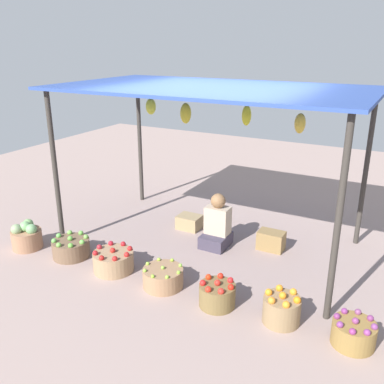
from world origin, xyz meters
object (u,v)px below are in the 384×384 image
object	(u,v)px
vendor_person	(217,226)
basket_red_apples	(113,261)
basket_limes	(163,277)
wooden_crate_near_vendor	(271,240)
basket_cabbages	(27,236)
basket_purple_onions	(354,333)
basket_red_tomatoes	(217,294)
basket_oranges	(282,309)
basket_green_apples	(71,248)
wooden_crate_stacked_rear	(189,222)

from	to	relation	value
vendor_person	basket_red_apples	world-z (taller)	vendor_person
basket_limes	wooden_crate_near_vendor	xyz separation A→B (m)	(0.83, 1.54, 0.02)
basket_cabbages	basket_purple_onions	distance (m)	4.40
basket_red_tomatoes	wooden_crate_near_vendor	world-z (taller)	basket_red_tomatoes
basket_cabbages	basket_oranges	bearing A→B (deg)	1.06
wooden_crate_near_vendor	vendor_person	bearing A→B (deg)	-160.80
basket_red_apples	basket_green_apples	bearing A→B (deg)	178.19
basket_red_tomatoes	wooden_crate_stacked_rear	size ratio (longest dim) A/B	1.13
basket_red_apples	wooden_crate_near_vendor	distance (m)	2.20
wooden_crate_near_vendor	wooden_crate_stacked_rear	bearing A→B (deg)	176.99
basket_cabbages	basket_purple_onions	xyz separation A→B (m)	(4.39, 0.06, -0.05)
basket_purple_onions	wooden_crate_near_vendor	xyz separation A→B (m)	(-1.34, 1.54, 0.00)
vendor_person	basket_red_tomatoes	size ratio (longest dim) A/B	1.93
vendor_person	basket_purple_onions	xyz separation A→B (m)	(2.06, -1.29, -0.17)
basket_red_apples	basket_cabbages	bearing A→B (deg)	-176.73
basket_red_apples	basket_red_tomatoes	size ratio (longest dim) A/B	1.28
vendor_person	basket_limes	size ratio (longest dim) A/B	1.61
wooden_crate_near_vendor	basket_oranges	bearing A→B (deg)	-67.92
wooden_crate_near_vendor	wooden_crate_stacked_rear	size ratio (longest dim) A/B	1.02
basket_red_apples	basket_limes	bearing A→B (deg)	-1.40
basket_cabbages	basket_green_apples	world-z (taller)	basket_cabbages
basket_limes	basket_red_apples	bearing A→B (deg)	178.60
basket_cabbages	basket_green_apples	distance (m)	0.74
basket_purple_onions	wooden_crate_near_vendor	size ratio (longest dim) A/B	1.14
basket_red_tomatoes	basket_oranges	bearing A→B (deg)	4.12
basket_red_tomatoes	wooden_crate_near_vendor	distance (m)	1.59
vendor_person	wooden_crate_stacked_rear	world-z (taller)	vendor_person
basket_limes	basket_oranges	world-z (taller)	basket_oranges
basket_red_tomatoes	basket_purple_onions	world-z (taller)	basket_red_tomatoes
basket_oranges	basket_purple_onions	xyz separation A→B (m)	(0.72, -0.01, -0.03)
vendor_person	basket_red_tomatoes	distance (m)	1.49
vendor_person	basket_cabbages	size ratio (longest dim) A/B	1.87
basket_cabbages	basket_red_tomatoes	xyz separation A→B (m)	(2.96, 0.02, -0.04)
vendor_person	basket_purple_onions	size ratio (longest dim) A/B	1.87
vendor_person	basket_cabbages	world-z (taller)	vendor_person
wooden_crate_near_vendor	basket_limes	bearing A→B (deg)	-118.28
basket_limes	wooden_crate_near_vendor	distance (m)	1.75
basket_oranges	wooden_crate_near_vendor	bearing A→B (deg)	112.08
basket_limes	basket_red_tomatoes	size ratio (longest dim) A/B	1.20
wooden_crate_stacked_rear	basket_limes	bearing A→B (deg)	-72.03
vendor_person	wooden_crate_near_vendor	bearing A→B (deg)	19.20
basket_red_apples	wooden_crate_near_vendor	bearing A→B (deg)	43.80
basket_cabbages	basket_red_apples	distance (m)	1.47
basket_green_apples	wooden_crate_stacked_rear	bearing A→B (deg)	58.04
basket_purple_onions	wooden_crate_stacked_rear	bearing A→B (deg)	149.00
basket_red_apples	basket_purple_onions	size ratio (longest dim) A/B	1.24
basket_purple_onions	wooden_crate_stacked_rear	xyz separation A→B (m)	(-2.69, 1.62, -0.02)
basket_green_apples	wooden_crate_near_vendor	world-z (taller)	basket_green_apples
basket_purple_onions	wooden_crate_stacked_rear	size ratio (longest dim) A/B	1.17
wooden_crate_stacked_rear	wooden_crate_near_vendor	bearing A→B (deg)	-3.01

